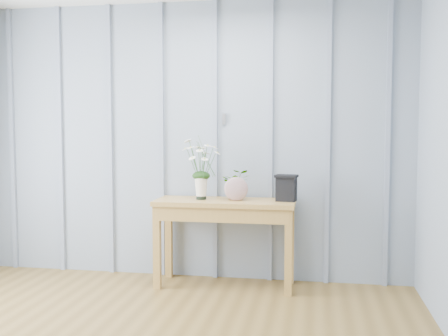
% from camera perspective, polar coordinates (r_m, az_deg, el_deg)
% --- Properties ---
extents(room_shell, '(4.00, 4.50, 2.50)m').
position_cam_1_polar(room_shell, '(3.57, -9.27, 14.34)').
color(room_shell, '#8D9BAF').
rests_on(room_shell, ground).
extents(sideboard, '(1.20, 0.45, 0.75)m').
position_cam_1_polar(sideboard, '(4.52, 0.11, -4.94)').
color(sideboard, '#AC813D').
rests_on(sideboard, ground).
extents(daisy_vase, '(0.38, 0.29, 0.54)m').
position_cam_1_polar(daisy_vase, '(4.51, -2.51, 0.78)').
color(daisy_vase, black).
rests_on(daisy_vase, sideboard).
extents(spider_plant, '(0.26, 0.23, 0.26)m').
position_cam_1_polar(spider_plant, '(4.55, 1.33, -1.77)').
color(spider_plant, '#133310').
rests_on(spider_plant, sideboard).
extents(felt_disc_vessel, '(0.21, 0.10, 0.20)m').
position_cam_1_polar(felt_disc_vessel, '(4.44, 1.33, -2.29)').
color(felt_disc_vessel, '#83455B').
rests_on(felt_disc_vessel, sideboard).
extents(carved_box, '(0.20, 0.17, 0.22)m').
position_cam_1_polar(carved_box, '(4.45, 6.80, -2.14)').
color(carved_box, black).
rests_on(carved_box, sideboard).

